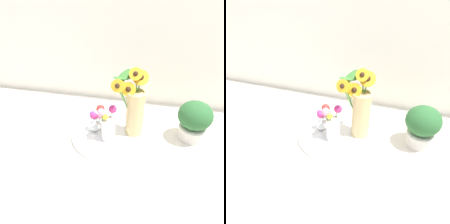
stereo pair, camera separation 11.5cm
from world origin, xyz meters
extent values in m
plane|color=silver|center=(0.00, 0.00, 0.00)|extent=(6.00, 6.00, 0.00)
cylinder|color=white|center=(-0.01, 0.10, 0.01)|extent=(0.45, 0.45, 0.02)
cylinder|color=#D1B77A|center=(0.11, 0.13, 0.14)|extent=(0.10, 0.10, 0.24)
torus|color=#D1B77A|center=(0.11, 0.13, 0.27)|extent=(0.10, 0.10, 0.01)
cylinder|color=#568E42|center=(0.06, 0.09, 0.21)|extent=(0.08, 0.06, 0.22)
cylinder|color=gold|center=(0.02, 0.06, 0.32)|extent=(0.08, 0.03, 0.08)
sphere|color=#382314|center=(0.02, 0.06, 0.32)|extent=(0.03, 0.03, 0.03)
cylinder|color=#568E42|center=(0.06, 0.12, 0.19)|extent=(0.07, 0.03, 0.21)
cylinder|color=gold|center=(0.03, 0.11, 0.30)|extent=(0.08, 0.04, 0.08)
sphere|color=#382314|center=(0.03, 0.11, 0.30)|extent=(0.03, 0.03, 0.03)
cylinder|color=#568E42|center=(0.08, 0.13, 0.18)|extent=(0.03, 0.03, 0.22)
cylinder|color=gold|center=(0.07, 0.11, 0.29)|extent=(0.08, 0.04, 0.07)
sphere|color=#382314|center=(0.07, 0.11, 0.29)|extent=(0.03, 0.03, 0.03)
cylinder|color=#568E42|center=(0.11, 0.15, 0.22)|extent=(0.04, 0.01, 0.28)
cylinder|color=gold|center=(0.10, 0.14, 0.36)|extent=(0.07, 0.04, 0.07)
sphere|color=#382314|center=(0.10, 0.14, 0.36)|extent=(0.03, 0.03, 0.03)
cylinder|color=#568E42|center=(0.11, 0.14, 0.21)|extent=(0.03, 0.03, 0.25)
cylinder|color=gold|center=(0.12, 0.16, 0.34)|extent=(0.09, 0.06, 0.08)
sphere|color=#382314|center=(0.12, 0.16, 0.34)|extent=(0.03, 0.03, 0.03)
ellipsoid|color=#38702D|center=(0.04, 0.15, 0.34)|extent=(0.10, 0.13, 0.06)
ellipsoid|color=#38702D|center=(0.02, 0.14, 0.33)|extent=(0.09, 0.15, 0.06)
ellipsoid|color=#38702D|center=(0.07, 0.17, 0.34)|extent=(0.13, 0.12, 0.02)
cylinder|color=white|center=(-0.02, 0.04, 0.08)|extent=(0.07, 0.07, 0.12)
cylinder|color=#4C8438|center=(-0.04, 0.02, 0.12)|extent=(0.03, 0.01, 0.14)
sphere|color=pink|center=(-0.05, 0.02, 0.19)|extent=(0.04, 0.04, 0.04)
cylinder|color=#4C8438|center=(-0.04, 0.04, 0.13)|extent=(0.04, 0.02, 0.13)
sphere|color=red|center=(-0.06, 0.04, 0.20)|extent=(0.04, 0.04, 0.04)
cylinder|color=#4C8438|center=(-0.02, 0.03, 0.11)|extent=(0.02, 0.02, 0.13)
sphere|color=yellow|center=(-0.03, 0.02, 0.17)|extent=(0.03, 0.03, 0.03)
cylinder|color=#4C8438|center=(-0.02, 0.06, 0.12)|extent=(0.03, 0.02, 0.15)
sphere|color=#C6337A|center=(0.00, 0.07, 0.19)|extent=(0.04, 0.04, 0.04)
sphere|color=white|center=(-0.11, 0.09, 0.06)|extent=(0.07, 0.07, 0.07)
cylinder|color=white|center=(-0.11, 0.09, 0.10)|extent=(0.03, 0.03, 0.02)
cylinder|color=#4C8438|center=(-0.12, 0.10, 0.07)|extent=(0.02, 0.01, 0.07)
sphere|color=pink|center=(-0.13, 0.10, 0.11)|extent=(0.03, 0.03, 0.03)
cylinder|color=#4C8438|center=(-0.12, 0.09, 0.08)|extent=(0.01, 0.02, 0.08)
sphere|color=purple|center=(-0.12, 0.10, 0.12)|extent=(0.03, 0.03, 0.03)
cylinder|color=#4C8438|center=(-0.10, 0.09, 0.09)|extent=(0.02, 0.01, 0.07)
sphere|color=#C6337A|center=(-0.11, 0.09, 0.12)|extent=(0.04, 0.04, 0.04)
cylinder|color=#4C8438|center=(-0.11, 0.10, 0.08)|extent=(0.01, 0.01, 0.06)
sphere|color=red|center=(-0.11, 0.10, 0.11)|extent=(0.03, 0.03, 0.03)
cylinder|color=#4C8438|center=(-0.09, 0.10, 0.08)|extent=(0.02, 0.02, 0.07)
sphere|color=pink|center=(-0.08, 0.11, 0.11)|extent=(0.04, 0.04, 0.04)
cylinder|color=beige|center=(0.42, 0.17, 0.04)|extent=(0.13, 0.13, 0.08)
torus|color=beige|center=(0.42, 0.17, 0.07)|extent=(0.15, 0.15, 0.02)
ellipsoid|color=#285B2D|center=(0.42, 0.17, 0.15)|extent=(0.18, 0.18, 0.15)
camera|label=1|loc=(0.22, -0.86, 0.75)|focal=35.00mm
camera|label=2|loc=(0.33, -0.83, 0.75)|focal=35.00mm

